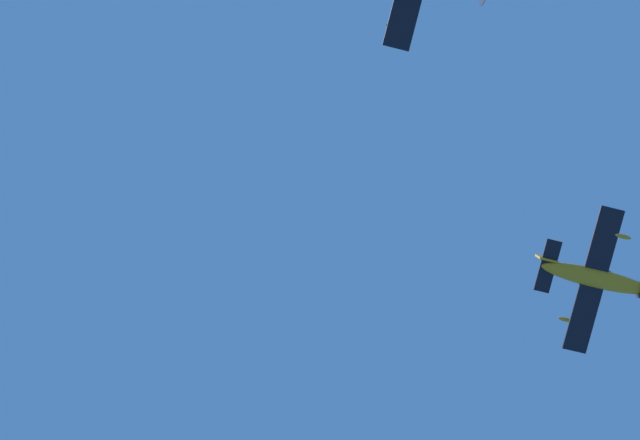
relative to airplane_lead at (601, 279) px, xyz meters
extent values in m
ellipsoid|color=orange|center=(-0.15, 0.17, 0.00)|extent=(5.06, 5.30, 1.30)
cube|color=black|center=(-0.24, 0.34, -0.14)|extent=(6.13, 5.88, 3.00)
ellipsoid|color=orange|center=(2.33, 2.73, 1.26)|extent=(0.77, 0.80, 0.30)
ellipsoid|color=orange|center=(-2.81, -2.05, -1.54)|extent=(0.77, 0.80, 0.30)
cube|color=black|center=(-1.99, 2.10, 0.08)|extent=(2.45, 2.38, 1.12)
cube|color=orange|center=(-2.15, 2.02, 0.50)|extent=(1.04, 1.06, 0.99)
ellipsoid|color=#1E232D|center=(-0.06, -0.13, 0.34)|extent=(1.54, 1.56, 0.80)
ellipsoid|color=orange|center=(-16.57, 3.54, 2.51)|extent=(0.77, 0.80, 0.30)
camera|label=1|loc=(-38.54, -4.17, -57.71)|focal=73.67mm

